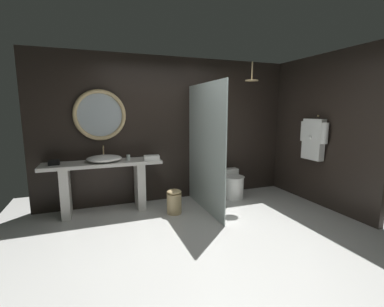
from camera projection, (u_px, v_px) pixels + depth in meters
The scene contains 14 objects.
ground_plane at pixel (216, 242), 3.40m from camera, with size 5.76×5.76×0.00m, color silver.
back_wall_panel at pixel (173, 130), 4.95m from camera, with size 4.80×0.10×2.60m, color black.
side_wall_right at pixel (319, 131), 4.70m from camera, with size 0.10×2.47×2.60m, color black.
vanity_counter at pixel (104, 180), 4.34m from camera, with size 1.84×0.50×0.84m.
vessel_sink at pixel (104, 158), 4.27m from camera, with size 0.55×0.45×0.24m.
tumbler_cup at pixel (128, 157), 4.40m from camera, with size 0.06×0.06×0.09m, color silver.
tissue_box at pixel (54, 162), 4.02m from camera, with size 0.15×0.10×0.08m, color black.
round_wall_mirror at pixel (100, 115), 4.38m from camera, with size 0.84×0.07×0.84m.
shower_glass_panel at pixel (205, 148), 4.37m from camera, with size 0.02×1.48×2.09m, color silver.
rain_shower_head at pixel (252, 79), 4.73m from camera, with size 0.23×0.23×0.33m.
hanging_bathrobe at pixel (313, 138), 4.65m from camera, with size 0.20×0.58×0.78m.
toilet at pixel (232, 184), 5.12m from camera, with size 0.41×0.55×0.52m.
waste_bin at pixel (174, 201), 4.32m from camera, with size 0.24×0.24×0.40m.
folded_hand_towel at pixel (152, 158), 4.41m from camera, with size 0.25×0.17×0.08m, color white.
Camera 1 is at (-1.39, -2.87, 1.67)m, focal length 24.98 mm.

